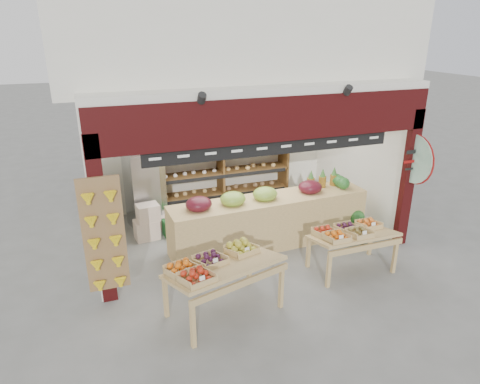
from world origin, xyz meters
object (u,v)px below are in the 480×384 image
display_table_right (350,233)px  display_table_left (215,266)px  cardboard_stack (158,223)px  back_shelving (221,156)px  refrigerator (145,187)px  mid_counter (269,220)px  watermelon_pile (355,228)px

display_table_right → display_table_left: bearing=-171.4°
cardboard_stack → display_table_right: display_table_right is taller
cardboard_stack → display_table_left: size_ratio=0.58×
cardboard_stack → display_table_left: (0.35, -2.84, 0.52)m
cardboard_stack → display_table_right: size_ratio=0.74×
display_table_left → back_shelving: bearing=71.3°
refrigerator → display_table_left: size_ratio=0.96×
refrigerator → display_table_left: bearing=-95.1°
mid_counter → display_table_left: 2.36m
mid_counter → back_shelving: bearing=97.3°
back_shelving → watermelon_pile: back_shelving is taller
watermelon_pile → display_table_right: bearing=-129.9°
mid_counter → watermelon_pile: bearing=-11.1°
cardboard_stack → refrigerator: bearing=103.6°
cardboard_stack → back_shelving: bearing=31.9°
refrigerator → watermelon_pile: (3.83, -2.05, -0.66)m
mid_counter → display_table_left: mid_counter is taller
display_table_left → watermelon_pile: bearing=22.4°
display_table_left → watermelon_pile: display_table_left is taller
mid_counter → display_table_right: mid_counter is taller
back_shelving → cardboard_stack: size_ratio=3.10×
display_table_left → cardboard_stack: bearing=97.1°
back_shelving → watermelon_pile: size_ratio=3.97×
cardboard_stack → watermelon_pile: 3.97m
refrigerator → display_table_right: bearing=-58.8°
mid_counter → watermelon_pile: size_ratio=4.78×
refrigerator → display_table_right: (3.00, -3.04, -0.16)m
back_shelving → display_table_left: back_shelving is taller
back_shelving → mid_counter: bearing=-82.7°
refrigerator → mid_counter: 2.72m
refrigerator → display_table_right: 4.28m
mid_counter → display_table_right: (0.91, -1.34, 0.18)m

